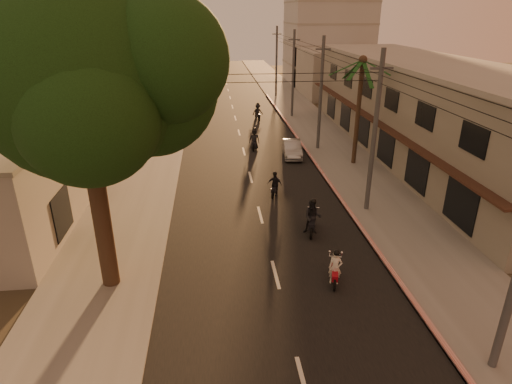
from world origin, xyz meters
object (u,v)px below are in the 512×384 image
Objects in this scene: scooter_red at (335,268)px; parked_car at (292,149)px; scooter_mid_b at (275,185)px; palm_tree at (362,66)px; scooter_mid_a at (313,217)px; scooter_far_b at (258,112)px; broadleaf_tree at (93,79)px; scooter_far_a at (254,140)px.

scooter_red is 0.41× the size of parked_car.
palm_tree is at bearing 58.29° from scooter_mid_b.
scooter_mid_b is (-6.79, -5.30, -6.41)m from palm_tree.
palm_tree is 4.15× the size of scooter_mid_a.
scooter_mid_b is (-1.23, 5.08, -0.16)m from scooter_mid_a.
palm_tree is 4.41× the size of scooter_far_b.
broadleaf_tree is 3.07× the size of parked_car.
scooter_red reaches higher than scooter_mid_b.
scooter_mid_a is 1.23× the size of scooter_mid_b.
scooter_far_b reaches higher than scooter_red.
scooter_red is 9.62m from scooter_mid_b.
parked_car is at bearing 150.99° from palm_tree.
scooter_far_b is at bearing 110.83° from palm_tree.
scooter_mid_b is 8.08m from parked_car.
scooter_red is 0.87× the size of scooter_far_a.
scooter_mid_a is at bearing -73.63° from scooter_far_a.
parked_car is (1.40, -12.55, -0.21)m from scooter_far_b.
palm_tree is at bearing -21.92° from scooter_far_a.
scooter_mid_b is (7.82, 8.55, -7.74)m from broadleaf_tree.
scooter_far_b is at bearing 107.15° from scooter_mid_b.
broadleaf_tree reaches higher than palm_tree.
scooter_mid_b is 9.82m from scooter_far_a.
parked_car is at bearing 92.18° from scooter_mid_b.
parked_car is (10.33, 16.23, -7.84)m from broadleaf_tree.
palm_tree reaches higher than scooter_far_b.
broadleaf_tree is at bearing -136.52° from palm_tree.
scooter_far_b is at bearing 101.47° from parked_car.
scooter_red is 1.01× the size of scooter_mid_b.
scooter_mid_b is at bearing 119.80° from scooter_mid_a.
palm_tree is 5.09× the size of scooter_mid_b.
broadleaf_tree is 1.48× the size of palm_tree.
scooter_mid_a reaches higher than scooter_far_b.
scooter_red is at bearing -75.09° from scooter_far_a.
palm_tree is 8.15m from parked_car.
scooter_far_a reaches higher than parked_car.
scooter_far_a is 0.48× the size of parked_car.
scooter_mid_b is at bearing -77.74° from scooter_far_a.
scooter_far_b is (-0.12, 25.31, -0.06)m from scooter_mid_a.
palm_tree is 5.05× the size of scooter_red.
scooter_red is at bearing -74.31° from scooter_mid_a.
scooter_red is 19.42m from scooter_far_a.
scooter_far_a is at bearing -106.26° from scooter_far_b.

